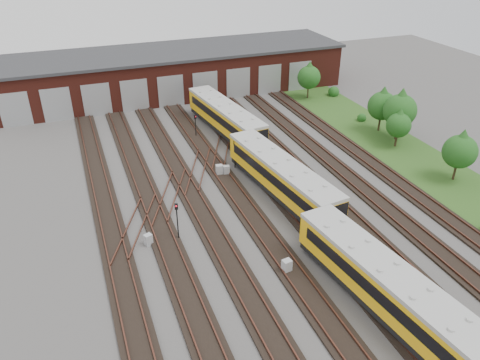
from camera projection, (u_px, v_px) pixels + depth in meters
name	position (u px, v px, depth m)	size (l,w,h in m)	color
ground	(292.00, 238.00, 38.92)	(120.00, 120.00, 0.00)	#43403E
track_network	(288.00, 233.00, 39.29)	(30.40, 70.00, 0.33)	black
maintenance_shed	(174.00, 71.00, 69.89)	(51.00, 12.50, 6.35)	#591E16
grass_verge	(404.00, 153.00, 52.95)	(8.00, 55.00, 0.05)	#274D19
metro_train	(281.00, 177.00, 43.91)	(4.78, 48.09, 3.28)	black
signal_mast_0	(177.00, 217.00, 37.66)	(0.29, 0.28, 3.47)	black
signal_mast_1	(235.00, 151.00, 48.81)	(0.27, 0.25, 3.15)	black
signal_mast_2	(195.00, 123.00, 55.93)	(0.28, 0.27, 2.81)	black
signal_mast_3	(283.00, 189.00, 42.37)	(0.27, 0.26, 2.84)	black
relay_cabinet_0	(148.00, 240.00, 37.86)	(0.59, 0.49, 0.99)	#ADB0B3
relay_cabinet_1	(226.00, 170.00, 48.20)	(0.62, 0.51, 1.03)	#ADB0B3
relay_cabinet_2	(287.00, 266.00, 34.90)	(0.66, 0.55, 1.10)	#ADB0B3
relay_cabinet_3	(219.00, 170.00, 48.12)	(0.69, 0.57, 1.14)	#ADB0B3
relay_cabinet_4	(257.00, 130.00, 57.44)	(0.54, 0.45, 0.90)	#ADB0B3
tree_0	(309.00, 75.00, 67.25)	(3.32, 3.32, 5.50)	#322516
tree_1	(383.00, 103.00, 56.62)	(3.47, 3.47, 5.76)	#322516
tree_2	(401.00, 107.00, 54.17)	(3.87, 3.87, 6.41)	#322516
tree_3	(399.00, 122.00, 52.97)	(2.82, 2.82, 4.67)	#322516
tree_4	(461.00, 148.00, 45.80)	(3.35, 3.35, 5.55)	#322516
bush_1	(362.00, 117.00, 60.99)	(1.17, 1.17, 1.17)	#194413
bush_2	(334.00, 90.00, 69.52)	(1.64, 1.64, 1.64)	#194413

